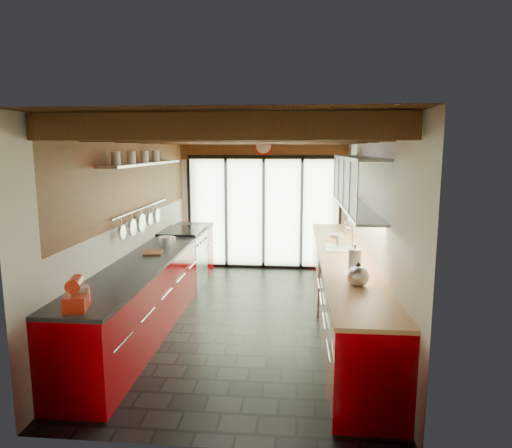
% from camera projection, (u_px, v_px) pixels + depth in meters
% --- Properties ---
extents(ground, '(5.50, 5.50, 0.00)m').
position_uv_depth(ground, '(249.00, 318.00, 6.25)').
color(ground, black).
rests_on(ground, ground).
extents(room_shell, '(5.50, 5.50, 5.50)m').
position_uv_depth(room_shell, '(248.00, 199.00, 5.98)').
color(room_shell, silver).
rests_on(room_shell, ground).
extents(ceiling_beams, '(3.14, 5.06, 4.90)m').
position_uv_depth(ceiling_beams, '(251.00, 137.00, 6.22)').
color(ceiling_beams, '#593316').
rests_on(ceiling_beams, ground).
extents(glass_door, '(2.95, 0.10, 2.90)m').
position_uv_depth(glass_door, '(264.00, 183.00, 8.63)').
color(glass_door, '#C6EAAD').
rests_on(glass_door, ground).
extents(left_counter, '(0.68, 5.00, 0.92)m').
position_uv_depth(left_counter, '(157.00, 284.00, 6.29)').
color(left_counter, '#950006').
rests_on(left_counter, ground).
extents(range_stove, '(0.66, 0.90, 0.97)m').
position_uv_depth(range_stove, '(183.00, 258.00, 7.71)').
color(range_stove, silver).
rests_on(range_stove, ground).
extents(right_counter, '(0.68, 5.00, 0.92)m').
position_uv_depth(right_counter, '(344.00, 289.00, 6.07)').
color(right_counter, '#950006').
rests_on(right_counter, ground).
extents(sink_assembly, '(0.45, 0.52, 0.43)m').
position_uv_depth(sink_assembly, '(343.00, 246.00, 6.37)').
color(sink_assembly, silver).
rests_on(sink_assembly, right_counter).
extents(upper_cabinets_right, '(0.34, 3.00, 3.00)m').
position_uv_depth(upper_cabinets_right, '(357.00, 183.00, 6.12)').
color(upper_cabinets_right, silver).
rests_on(upper_cabinets_right, ground).
extents(left_wall_fixtures, '(0.28, 2.60, 0.96)m').
position_uv_depth(left_wall_fixtures, '(144.00, 182.00, 6.26)').
color(left_wall_fixtures, silver).
rests_on(left_wall_fixtures, ground).
extents(stand_mixer, '(0.25, 0.35, 0.29)m').
position_uv_depth(stand_mixer, '(78.00, 295.00, 4.00)').
color(stand_mixer, red).
rests_on(stand_mixer, left_counter).
extents(pot_large, '(0.23, 0.23, 0.12)m').
position_uv_depth(pot_large, '(165.00, 241.00, 6.63)').
color(pot_large, silver).
rests_on(pot_large, left_counter).
extents(pot_small, '(0.27, 0.27, 0.09)m').
position_uv_depth(pot_small, '(168.00, 240.00, 6.77)').
color(pot_small, silver).
rests_on(pot_small, left_counter).
extents(cutting_board, '(0.30, 0.37, 0.03)m').
position_uv_depth(cutting_board, '(153.00, 253.00, 6.07)').
color(cutting_board, brown).
rests_on(cutting_board, left_counter).
extents(kettle, '(0.28, 0.31, 0.26)m').
position_uv_depth(kettle, '(358.00, 275.00, 4.65)').
color(kettle, silver).
rests_on(kettle, right_counter).
extents(paper_towel, '(0.18, 0.18, 0.37)m').
position_uv_depth(paper_towel, '(355.00, 263.00, 4.94)').
color(paper_towel, white).
rests_on(paper_towel, right_counter).
extents(soap_bottle, '(0.10, 0.11, 0.18)m').
position_uv_depth(soap_bottle, '(340.00, 238.00, 6.67)').
color(soap_bottle, silver).
rests_on(soap_bottle, right_counter).
extents(bowl, '(0.27, 0.27, 0.05)m').
position_uv_depth(bowl, '(337.00, 236.00, 7.19)').
color(bowl, silver).
rests_on(bowl, right_counter).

